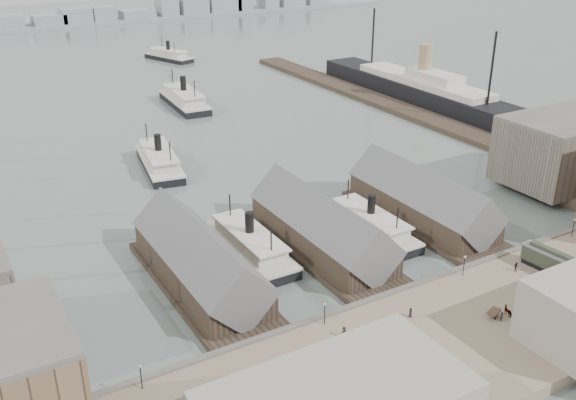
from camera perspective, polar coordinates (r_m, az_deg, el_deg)
ground at (r=117.49m, az=7.50°, el=-7.84°), size 900.00×900.00×0.00m
quay at (r=104.78m, az=14.31°, el=-12.21°), size 180.00×30.00×2.00m
seawall at (r=113.51m, az=9.13°, el=-8.52°), size 180.00×1.20×2.30m
east_wharf at (r=227.36m, az=9.44°, el=8.21°), size 10.00×180.00×1.60m
ferry_shed_west at (r=116.40m, az=-7.83°, el=-5.54°), size 14.00×42.00×12.60m
ferry_shed_center at (r=127.10m, az=3.00°, el=-2.64°), size 14.00×42.00×12.60m
ferry_shed_east at (r=141.82m, az=11.83°, el=-0.20°), size 14.00×42.00×12.60m
warehouse_east_back at (r=168.76m, az=23.17°, el=4.06°), size 28.00×20.00×15.00m
lamp_post_far_w at (r=92.47m, az=-12.97°, el=-14.71°), size 0.44×0.44×3.92m
lamp_post_near_w at (r=102.66m, az=3.28°, el=-9.70°), size 0.44×0.44×3.92m
lamp_post_near_e at (r=119.69m, az=15.41°, el=-5.32°), size 0.44×0.44×3.92m
lamp_post_far_e at (r=141.12m, az=24.08°, el=-1.99°), size 0.44×0.44×3.92m
far_shore at (r=420.17m, az=-22.51°, el=14.42°), size 500.00×40.00×15.72m
ferry_docked_west at (r=126.82m, az=-3.40°, el=-3.92°), size 8.11×27.03×9.66m
ferry_docked_east at (r=135.85m, az=7.33°, el=-2.13°), size 7.80×25.99×9.28m
ferry_open_near at (r=172.74m, az=-11.37°, el=3.49°), size 12.91×29.06×10.02m
ferry_open_mid at (r=229.58m, az=-9.21°, el=8.86°), size 11.54×32.09×11.26m
ferry_open_far at (r=307.71m, az=-10.56°, el=12.53°), size 16.18×27.30×9.35m
ocean_steamer at (r=236.48m, az=11.93°, el=9.54°), size 14.06×102.78×20.56m
tram at (r=126.36m, az=22.25°, el=-5.08°), size 3.92×11.05×3.85m
horse_cart_center at (r=94.78m, az=5.04°, el=-14.42°), size 5.06×2.52×1.71m
horse_cart_right at (r=111.20m, az=18.71°, el=-9.36°), size 4.83×3.00×1.59m
pedestrian_2 at (r=101.15m, az=5.01°, el=-11.60°), size 1.28×0.96×1.76m
pedestrian_3 at (r=94.20m, az=6.61°, el=-14.83°), size 0.87×0.96×1.58m
pedestrian_4 at (r=107.03m, az=10.83°, el=-9.79°), size 0.97×0.89×1.66m
pedestrian_5 at (r=109.83m, az=18.46°, el=-9.78°), size 0.71×0.69×1.58m
pedestrian_6 at (r=124.88m, az=19.62°, el=-5.59°), size 0.84×0.97×1.69m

